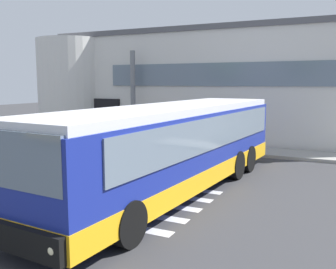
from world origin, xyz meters
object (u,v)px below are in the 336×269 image
object	(u,v)px
bus_main_foreground	(172,150)
safety_bollard_yellow	(165,142)
passenger_by_doorway	(157,126)
passenger_near_column	(142,124)
entry_support_column	(133,95)

from	to	relation	value
bus_main_foreground	safety_bollard_yellow	world-z (taller)	bus_main_foreground
safety_bollard_yellow	bus_main_foreground	bearing A→B (deg)	-62.29
passenger_by_doorway	bus_main_foreground	bearing A→B (deg)	-59.84
passenger_near_column	bus_main_foreground	bearing A→B (deg)	-55.08
passenger_by_doorway	safety_bollard_yellow	xyz separation A→B (m)	(1.00, -1.09, -0.63)
bus_main_foreground	passenger_near_column	bearing A→B (deg)	124.92
entry_support_column	bus_main_foreground	distance (m)	10.56
passenger_by_doorway	safety_bollard_yellow	size ratio (longest dim) A/B	1.86
passenger_near_column	passenger_by_doorway	world-z (taller)	same
bus_main_foreground	passenger_near_column	xyz separation A→B (m)	(-5.53, 7.93, -0.22)
bus_main_foreground	safety_bollard_yellow	bearing A→B (deg)	117.71
passenger_near_column	passenger_by_doorway	xyz separation A→B (m)	(1.10, -0.30, -0.03)
passenger_near_column	safety_bollard_yellow	distance (m)	2.60
passenger_by_doorway	entry_support_column	bearing A→B (deg)	159.57
bus_main_foreground	safety_bollard_yellow	size ratio (longest dim) A/B	13.19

